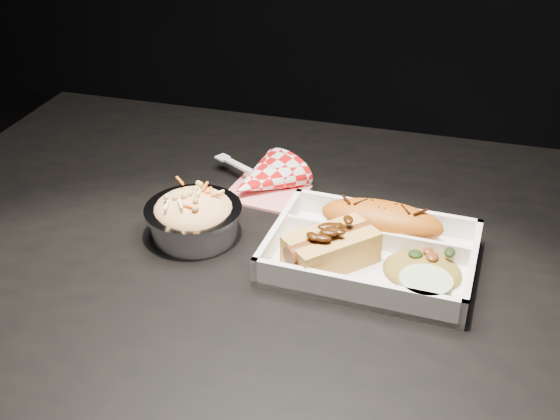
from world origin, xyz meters
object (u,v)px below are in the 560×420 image
object	(u,v)px
fried_pastry	(382,220)
foil_coleslaw_cup	(194,215)
dining_table	(309,307)
food_tray	(371,257)
napkin_fork	(262,180)
hotdog	(331,246)

from	to	relation	value
fried_pastry	foil_coleslaw_cup	bearing A→B (deg)	-166.39
dining_table	food_tray	size ratio (longest dim) A/B	4.64
dining_table	napkin_fork	world-z (taller)	napkin_fork
dining_table	food_tray	xyz separation A→B (m)	(0.08, -0.00, 0.10)
foil_coleslaw_cup	dining_table	bearing A→B (deg)	2.57
food_tray	napkin_fork	world-z (taller)	napkin_fork
hotdog	foil_coleslaw_cup	size ratio (longest dim) A/B	0.94
food_tray	fried_pastry	xyz separation A→B (m)	(0.00, 0.06, 0.02)
fried_pastry	napkin_fork	distance (m)	0.21
fried_pastry	foil_coleslaw_cup	xyz separation A→B (m)	(-0.24, -0.06, 0.00)
fried_pastry	napkin_fork	xyz separation A→B (m)	(-0.19, 0.09, -0.01)
food_tray	fried_pastry	world-z (taller)	fried_pastry
napkin_fork	dining_table	bearing A→B (deg)	-21.78
dining_table	fried_pastry	size ratio (longest dim) A/B	7.49
dining_table	fried_pastry	distance (m)	0.15
food_tray	napkin_fork	distance (m)	0.23
food_tray	hotdog	world-z (taller)	hotdog
food_tray	foil_coleslaw_cup	xyz separation A→B (m)	(-0.23, -0.00, 0.02)
foil_coleslaw_cup	napkin_fork	distance (m)	0.15
dining_table	napkin_fork	bearing A→B (deg)	128.29
hotdog	dining_table	bearing A→B (deg)	91.26
fried_pastry	napkin_fork	world-z (taller)	napkin_fork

